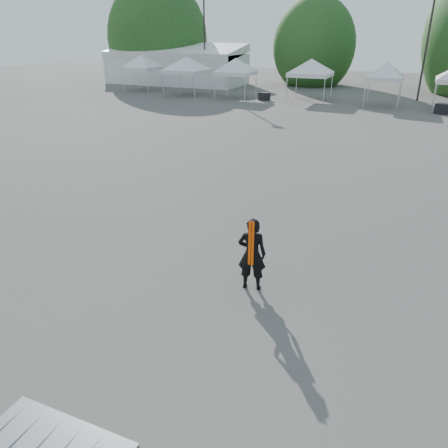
% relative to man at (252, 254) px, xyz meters
% --- Properties ---
extents(ground, '(120.00, 120.00, 0.00)m').
position_rel_man_xyz_m(ground, '(-0.26, 1.36, -0.88)').
color(ground, '#474442').
rests_on(ground, ground).
extents(marquee, '(15.00, 6.25, 4.23)m').
position_rel_man_xyz_m(marquee, '(-22.26, 36.36, 1.09)').
color(marquee, silver).
rests_on(marquee, ground).
extents(light_pole_west, '(0.60, 0.25, 10.30)m').
position_rel_man_xyz_m(light_pole_west, '(-18.26, 35.36, 4.89)').
color(light_pole_west, black).
rests_on(light_pole_west, ground).
extents(light_pole_east, '(0.60, 0.25, 9.80)m').
position_rel_man_xyz_m(light_pole_east, '(2.74, 33.36, 4.63)').
color(light_pole_east, black).
rests_on(light_pole_east, ground).
extents(tree_far_w, '(4.80, 4.80, 7.30)m').
position_rel_man_xyz_m(tree_far_w, '(-26.26, 39.36, 3.66)').
color(tree_far_w, '#382314').
rests_on(tree_far_w, ground).
extents(tree_mid_w, '(4.16, 4.16, 6.33)m').
position_rel_man_xyz_m(tree_mid_w, '(-8.26, 41.36, 3.05)').
color(tree_mid_w, '#382314').
rests_on(tree_mid_w, ground).
extents(tent_a, '(4.15, 4.15, 3.88)m').
position_rel_man_xyz_m(tent_a, '(-22.36, 29.81, 2.18)').
color(tent_a, silver).
rests_on(tent_a, ground).
extents(tent_b, '(4.74, 4.74, 3.88)m').
position_rel_man_xyz_m(tent_b, '(-16.84, 28.65, 2.18)').
color(tent_b, silver).
rests_on(tent_b, ground).
extents(tent_c, '(4.23, 4.23, 3.88)m').
position_rel_man_xyz_m(tent_c, '(-12.05, 28.68, 2.18)').
color(tent_c, silver).
rests_on(tent_c, ground).
extents(tent_d, '(4.71, 4.71, 3.88)m').
position_rel_man_xyz_m(tent_d, '(-5.82, 30.05, 2.18)').
color(tent_d, silver).
rests_on(tent_d, ground).
extents(tent_e, '(3.76, 3.76, 3.88)m').
position_rel_man_xyz_m(tent_e, '(0.21, 28.97, 2.17)').
color(tent_e, silver).
rests_on(tent_e, ground).
extents(man, '(0.72, 0.55, 1.76)m').
position_rel_man_xyz_m(man, '(0.00, 0.00, 0.00)').
color(man, black).
rests_on(man, ground).
extents(barrier_left, '(2.24, 1.13, 0.07)m').
position_rel_man_xyz_m(barrier_left, '(-1.12, -5.21, -0.85)').
color(barrier_left, '#979A9F').
rests_on(barrier_left, ground).
extents(crate_west, '(1.03, 0.93, 0.65)m').
position_rel_man_xyz_m(crate_west, '(-9.28, 28.37, -0.56)').
color(crate_west, black).
rests_on(crate_west, ground).
extents(crate_mid, '(1.15, 1.04, 0.73)m').
position_rel_man_xyz_m(crate_mid, '(4.56, 27.14, -0.52)').
color(crate_mid, black).
rests_on(crate_mid, ground).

